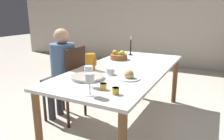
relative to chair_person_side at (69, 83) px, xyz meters
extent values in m
plane|color=beige|center=(0.67, 0.20, -0.50)|extent=(20.00, 20.00, 0.00)
cube|color=beige|center=(0.67, 3.50, 0.80)|extent=(10.00, 0.06, 2.60)
cube|color=silver|center=(0.67, 0.20, 0.21)|extent=(0.97, 2.09, 0.03)
cylinder|color=brown|center=(0.24, -0.79, -0.15)|extent=(0.07, 0.07, 0.70)
cylinder|color=brown|center=(0.24, 1.18, -0.15)|extent=(0.07, 0.07, 0.70)
cylinder|color=brown|center=(1.09, 1.18, -0.15)|extent=(0.07, 0.07, 0.70)
cylinder|color=#331E14|center=(-0.26, -0.18, -0.29)|extent=(0.04, 0.04, 0.42)
cylinder|color=#331E14|center=(-0.26, 0.18, -0.29)|extent=(0.04, 0.04, 0.42)
cylinder|color=#331E14|center=(0.11, -0.18, -0.29)|extent=(0.04, 0.04, 0.42)
cylinder|color=#331E14|center=(0.11, 0.18, -0.29)|extent=(0.04, 0.04, 0.42)
cube|color=#331E14|center=(-0.08, 0.00, -0.07)|extent=(0.42, 0.42, 0.03)
cube|color=#331E14|center=(0.12, 0.00, 0.20)|extent=(0.03, 0.39, 0.51)
cylinder|color=#33333D|center=(-0.22, -0.10, -0.28)|extent=(0.09, 0.09, 0.45)
cylinder|color=#33333D|center=(-0.22, 0.06, -0.28)|extent=(0.09, 0.09, 0.45)
cube|color=#33333D|center=(-0.15, -0.02, -0.01)|extent=(0.30, 0.34, 0.11)
cylinder|color=#4C6B93|center=(-0.06, -0.02, 0.27)|extent=(0.30, 0.30, 0.46)
sphere|color=tan|center=(-0.06, -0.02, 0.58)|extent=(0.19, 0.19, 0.19)
cylinder|color=tan|center=(-0.16, 0.19, 0.38)|extent=(0.25, 0.06, 0.20)
cylinder|color=orange|center=(0.36, -0.05, 0.32)|extent=(0.11, 0.11, 0.19)
cube|color=orange|center=(0.43, -0.05, 0.33)|extent=(0.02, 0.02, 0.08)
cone|color=orange|center=(0.31, -0.05, 0.40)|extent=(0.04, 0.04, 0.04)
cylinder|color=white|center=(0.65, -0.54, 0.23)|extent=(0.07, 0.07, 0.00)
cylinder|color=white|center=(0.65, -0.54, 0.28)|extent=(0.01, 0.01, 0.10)
cylinder|color=white|center=(0.65, -0.54, 0.37)|extent=(0.08, 0.08, 0.08)
cylinder|color=white|center=(0.77, -0.72, 0.23)|extent=(0.07, 0.07, 0.00)
cylinder|color=white|center=(0.77, -0.72, 0.28)|extent=(0.01, 0.01, 0.10)
cylinder|color=white|center=(0.77, -0.72, 0.37)|extent=(0.08, 0.08, 0.08)
cylinder|color=red|center=(0.77, -0.72, 0.35)|extent=(0.06, 0.06, 0.04)
cylinder|color=silver|center=(0.65, -0.13, 0.23)|extent=(0.14, 0.14, 0.01)
cylinder|color=silver|center=(0.65, -0.13, 0.27)|extent=(0.08, 0.08, 0.06)
cube|color=silver|center=(0.69, -0.13, 0.27)|extent=(0.01, 0.01, 0.03)
cylinder|color=#B7B2A8|center=(0.51, -0.35, 0.24)|extent=(0.32, 0.32, 0.02)
cylinder|color=#B7B2A8|center=(0.51, -0.35, 0.25)|extent=(0.33, 0.33, 0.01)
cylinder|color=silver|center=(0.89, -0.18, 0.23)|extent=(0.22, 0.22, 0.01)
sphere|color=tan|center=(0.89, -0.18, 0.27)|extent=(0.10, 0.10, 0.10)
cylinder|color=gold|center=(0.81, -0.56, 0.26)|extent=(0.06, 0.06, 0.06)
cylinder|color=gold|center=(0.81, -0.56, 0.28)|extent=(0.06, 0.06, 0.01)
cylinder|color=gold|center=(0.95, -0.61, 0.26)|extent=(0.06, 0.06, 0.06)
cylinder|color=gold|center=(0.95, -0.61, 0.28)|extent=(0.06, 0.06, 0.01)
cylinder|color=brown|center=(0.41, 0.60, 0.26)|extent=(0.24, 0.24, 0.07)
sphere|color=gold|center=(0.46, 0.59, 0.32)|extent=(0.08, 0.08, 0.08)
sphere|color=gold|center=(0.36, 0.59, 0.32)|extent=(0.08, 0.08, 0.08)
cylinder|color=black|center=(0.44, 0.96, 0.24)|extent=(0.06, 0.06, 0.01)
cylinder|color=black|center=(0.44, 0.96, 0.35)|extent=(0.02, 0.02, 0.22)
cylinder|color=beige|center=(0.44, 0.96, 0.49)|extent=(0.02, 0.02, 0.05)
camera|label=1|loc=(1.66, -2.09, 0.87)|focal=35.00mm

